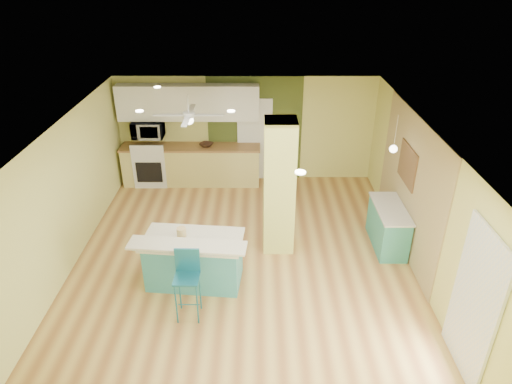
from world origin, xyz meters
TOP-DOWN VIEW (x-y plane):
  - floor at (0.00, 0.00)m, footprint 6.00×7.00m
  - ceiling at (0.00, 0.00)m, footprint 6.00×7.00m
  - wall_back at (0.00, 3.50)m, footprint 6.00×0.01m
  - wall_front at (0.00, -3.50)m, footprint 6.00×0.01m
  - wall_left at (-3.00, 0.00)m, footprint 0.01×7.00m
  - wall_right at (3.00, 0.00)m, footprint 0.01×7.00m
  - wood_panel at (2.99, 0.60)m, footprint 0.02×3.40m
  - olive_accent at (0.20, 3.49)m, footprint 2.20×0.02m
  - interior_door at (0.20, 3.46)m, footprint 0.82×0.05m
  - french_door at (2.97, -2.30)m, footprint 0.04×1.08m
  - column at (0.65, 0.50)m, footprint 0.55×0.55m
  - kitchen_run at (-1.30, 3.20)m, footprint 3.25×0.63m
  - stove at (-2.25, 3.19)m, footprint 0.76×0.66m
  - upper_cabinets at (-1.30, 3.32)m, footprint 3.20×0.34m
  - microwave at (-2.25, 3.20)m, footprint 0.70×0.48m
  - ceiling_fan at (-1.10, 2.00)m, footprint 1.41×1.41m
  - pendant_lamp at (2.65, 0.75)m, footprint 0.14×0.14m
  - wall_decor at (2.96, 0.80)m, footprint 0.03×0.90m
  - peninsula at (-0.79, -0.56)m, footprint 1.86×1.12m
  - bar_stool at (-0.77, -1.31)m, footprint 0.38×0.38m
  - side_counter at (2.70, 0.54)m, footprint 0.54×1.26m
  - fruit_bowl at (-0.93, 3.20)m, footprint 0.40×0.40m
  - canister at (-0.97, -0.47)m, footprint 0.15×0.15m

SIDE VIEW (x-z plane):
  - floor at x=0.00m, z-range -0.01..0.00m
  - side_counter at x=2.70m, z-range 0.00..0.81m
  - peninsula at x=-0.79m, z-range -0.04..0.94m
  - stove at x=-2.25m, z-range -0.08..1.00m
  - kitchen_run at x=-1.30m, z-range 0.00..0.94m
  - bar_stool at x=-0.77m, z-range 0.19..1.31m
  - canister at x=-0.97m, z-range 0.85..1.00m
  - fruit_bowl at x=-0.93m, z-range 0.94..1.02m
  - interior_door at x=0.20m, z-range 0.00..2.00m
  - french_door at x=2.97m, z-range 0.00..2.10m
  - wall_back at x=0.00m, z-range 0.00..2.50m
  - wall_front at x=0.00m, z-range 0.00..2.50m
  - wall_left at x=-3.00m, z-range 0.00..2.50m
  - wall_right at x=3.00m, z-range 0.00..2.50m
  - wood_panel at x=2.99m, z-range 0.00..2.50m
  - olive_accent at x=0.20m, z-range 0.00..2.50m
  - column at x=0.65m, z-range 0.00..2.50m
  - microwave at x=-2.25m, z-range 1.16..1.55m
  - wall_decor at x=2.96m, z-range 1.20..1.90m
  - pendant_lamp at x=2.65m, z-range 1.54..2.23m
  - upper_cabinets at x=-1.30m, z-range 1.55..2.35m
  - ceiling_fan at x=-1.10m, z-range 1.77..2.38m
  - ceiling at x=0.00m, z-range 2.50..2.51m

